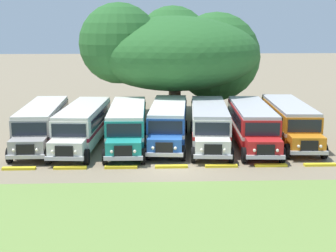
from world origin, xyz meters
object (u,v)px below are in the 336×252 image
object	(u,v)px
parked_bus_slot_3	(168,121)
broad_shade_tree	(177,51)
parked_bus_slot_0	(42,123)
parked_bus_slot_6	(289,120)
parked_bus_slot_1	(83,124)
parked_bus_slot_5	(252,123)
parked_bus_slot_4	(209,123)
parked_bus_slot_2	(127,124)

from	to	relation	value
parked_bus_slot_3	broad_shade_tree	size ratio (longest dim) A/B	0.67
parked_bus_slot_0	parked_bus_slot_6	distance (m)	18.20
parked_bus_slot_1	broad_shade_tree	bearing A→B (deg)	148.30
parked_bus_slot_6	parked_bus_slot_5	bearing A→B (deg)	-70.31
parked_bus_slot_0	parked_bus_slot_3	xyz separation A→B (m)	(9.18, 0.12, 0.00)
broad_shade_tree	parked_bus_slot_1	bearing A→B (deg)	-126.19
parked_bus_slot_3	parked_bus_slot_5	distance (m)	6.08
parked_bus_slot_5	parked_bus_slot_6	distance (m)	3.12
parked_bus_slot_3	parked_bus_slot_6	world-z (taller)	same
parked_bus_slot_0	broad_shade_tree	world-z (taller)	broad_shade_tree
parked_bus_slot_1	parked_bus_slot_0	bearing A→B (deg)	-95.14
parked_bus_slot_6	broad_shade_tree	xyz separation A→B (m)	(-7.85, 9.34, 4.56)
parked_bus_slot_3	parked_bus_slot_4	bearing A→B (deg)	83.51
parked_bus_slot_1	parked_bus_slot_3	distance (m)	6.21
parked_bus_slot_2	parked_bus_slot_4	world-z (taller)	same
parked_bus_slot_5	broad_shade_tree	size ratio (longest dim) A/B	0.67
parked_bus_slot_3	parked_bus_slot_6	bearing A→B (deg)	95.59
parked_bus_slot_5	broad_shade_tree	distance (m)	12.20
parked_bus_slot_0	parked_bus_slot_1	size ratio (longest dim) A/B	0.99
parked_bus_slot_0	parked_bus_slot_5	size ratio (longest dim) A/B	1.00
parked_bus_slot_6	broad_shade_tree	size ratio (longest dim) A/B	0.67
parked_bus_slot_0	parked_bus_slot_6	world-z (taller)	same
parked_bus_slot_2	parked_bus_slot_4	size ratio (longest dim) A/B	0.99
parked_bus_slot_3	parked_bus_slot_6	size ratio (longest dim) A/B	1.01
parked_bus_slot_5	broad_shade_tree	xyz separation A→B (m)	(-4.86, 10.23, 4.56)
parked_bus_slot_3	parked_bus_slot_4	xyz separation A→B (m)	(2.94, -0.61, 0.00)
parked_bus_slot_0	parked_bus_slot_2	bearing A→B (deg)	83.45
parked_bus_slot_4	parked_bus_slot_3	bearing A→B (deg)	-96.96
broad_shade_tree	parked_bus_slot_0	bearing A→B (deg)	-137.38
parked_bus_slot_1	parked_bus_slot_6	bearing A→B (deg)	97.10
parked_bus_slot_2	parked_bus_slot_5	distance (m)	9.02
parked_bus_slot_2	parked_bus_slot_4	xyz separation A→B (m)	(5.93, 0.10, 0.00)
parked_bus_slot_0	parked_bus_slot_1	xyz separation A→B (m)	(3.01, -0.51, 0.00)
parked_bus_slot_0	parked_bus_slot_5	distance (m)	15.22
parked_bus_slot_0	parked_bus_slot_4	size ratio (longest dim) A/B	0.99
parked_bus_slot_0	parked_bus_slot_5	bearing A→B (deg)	86.25
parked_bus_slot_3	broad_shade_tree	xyz separation A→B (m)	(1.16, 9.40, 4.56)
parked_bus_slot_2	broad_shade_tree	bearing A→B (deg)	158.16
parked_bus_slot_2	broad_shade_tree	world-z (taller)	broad_shade_tree
parked_bus_slot_2	parked_bus_slot_3	size ratio (longest dim) A/B	0.99
parked_bus_slot_6	parked_bus_slot_4	bearing A→B (deg)	-80.53
parked_bus_slot_1	parked_bus_slot_4	bearing A→B (deg)	94.62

